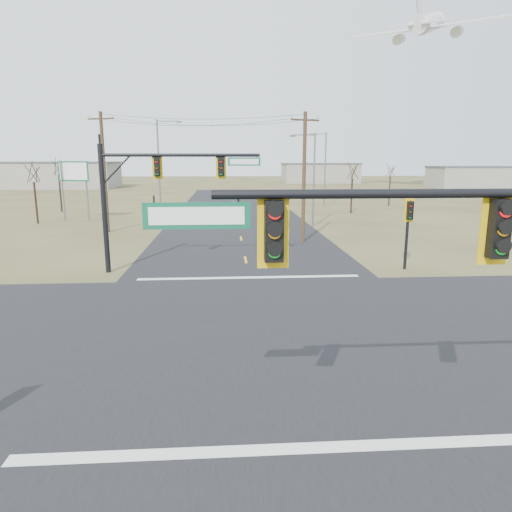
{
  "coord_description": "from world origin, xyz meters",
  "views": [
    {
      "loc": [
        -1.26,
        -16.41,
        6.31
      ],
      "look_at": [
        -0.08,
        1.0,
        2.6
      ],
      "focal_mm": 32.0,
      "sensor_mm": 36.0,
      "label": 1
    }
  ],
  "objects_px": {
    "pedestal_signal_ne": "(409,217)",
    "streetlight_a": "(312,175)",
    "bare_tree_a": "(33,172)",
    "utility_pole_near": "(304,176)",
    "bare_tree_d": "(391,170)",
    "mast_arm_far": "(157,181)",
    "streetlight_b": "(324,165)",
    "bare_tree_c": "(353,170)",
    "mast_arm_near": "(497,255)",
    "streetlight_c": "(161,161)",
    "bare_tree_b": "(58,166)",
    "highway_sign": "(74,179)",
    "utility_pole_far": "(104,171)"
  },
  "relations": [
    {
      "from": "bare_tree_c",
      "to": "streetlight_b",
      "type": "bearing_deg",
      "value": 102.82
    },
    {
      "from": "streetlight_a",
      "to": "bare_tree_a",
      "type": "bearing_deg",
      "value": 150.6
    },
    {
      "from": "mast_arm_far",
      "to": "bare_tree_b",
      "type": "xyz_separation_m",
      "value": [
        -16.28,
        31.58,
        0.32
      ]
    },
    {
      "from": "mast_arm_far",
      "to": "bare_tree_c",
      "type": "distance_m",
      "value": 33.61
    },
    {
      "from": "bare_tree_b",
      "to": "bare_tree_a",
      "type": "bearing_deg",
      "value": -83.25
    },
    {
      "from": "pedestal_signal_ne",
      "to": "bare_tree_d",
      "type": "height_order",
      "value": "bare_tree_d"
    },
    {
      "from": "mast_arm_far",
      "to": "utility_pole_near",
      "type": "relative_size",
      "value": 0.91
    },
    {
      "from": "streetlight_c",
      "to": "bare_tree_b",
      "type": "distance_m",
      "value": 12.36
    },
    {
      "from": "bare_tree_c",
      "to": "bare_tree_d",
      "type": "bearing_deg",
      "value": 47.17
    },
    {
      "from": "mast_arm_near",
      "to": "bare_tree_b",
      "type": "bearing_deg",
      "value": 116.13
    },
    {
      "from": "utility_pole_far",
      "to": "bare_tree_b",
      "type": "distance_m",
      "value": 19.2
    },
    {
      "from": "mast_arm_far",
      "to": "streetlight_b",
      "type": "height_order",
      "value": "streetlight_b"
    },
    {
      "from": "bare_tree_c",
      "to": "streetlight_a",
      "type": "bearing_deg",
      "value": -122.76
    },
    {
      "from": "mast_arm_far",
      "to": "streetlight_b",
      "type": "xyz_separation_m",
      "value": [
        17.02,
        35.71,
        0.34
      ]
    },
    {
      "from": "streetlight_a",
      "to": "streetlight_b",
      "type": "xyz_separation_m",
      "value": [
        5.07,
        18.51,
        0.61
      ]
    },
    {
      "from": "bare_tree_a",
      "to": "utility_pole_near",
      "type": "bearing_deg",
      "value": -26.38
    },
    {
      "from": "bare_tree_a",
      "to": "bare_tree_c",
      "type": "relative_size",
      "value": 1.0
    },
    {
      "from": "utility_pole_far",
      "to": "pedestal_signal_ne",
      "type": "bearing_deg",
      "value": -36.76
    },
    {
      "from": "bare_tree_a",
      "to": "bare_tree_b",
      "type": "xyz_separation_m",
      "value": [
        -1.25,
        10.59,
        0.37
      ]
    },
    {
      "from": "streetlight_b",
      "to": "streetlight_c",
      "type": "distance_m",
      "value": 21.5
    },
    {
      "from": "mast_arm_near",
      "to": "bare_tree_c",
      "type": "distance_m",
      "value": 47.11
    },
    {
      "from": "utility_pole_near",
      "to": "streetlight_a",
      "type": "bearing_deg",
      "value": 75.31
    },
    {
      "from": "streetlight_a",
      "to": "bare_tree_b",
      "type": "distance_m",
      "value": 31.68
    },
    {
      "from": "bare_tree_a",
      "to": "bare_tree_d",
      "type": "relative_size",
      "value": 1.07
    },
    {
      "from": "utility_pole_near",
      "to": "streetlight_c",
      "type": "relative_size",
      "value": 0.89
    },
    {
      "from": "mast_arm_near",
      "to": "pedestal_signal_ne",
      "type": "height_order",
      "value": "mast_arm_near"
    },
    {
      "from": "utility_pole_far",
      "to": "bare_tree_b",
      "type": "xyz_separation_m",
      "value": [
        -9.66,
        16.59,
        0.16
      ]
    },
    {
      "from": "streetlight_a",
      "to": "streetlight_c",
      "type": "height_order",
      "value": "streetlight_c"
    },
    {
      "from": "utility_pole_near",
      "to": "utility_pole_far",
      "type": "bearing_deg",
      "value": 158.99
    },
    {
      "from": "utility_pole_far",
      "to": "streetlight_a",
      "type": "height_order",
      "value": "utility_pole_far"
    },
    {
      "from": "pedestal_signal_ne",
      "to": "bare_tree_a",
      "type": "distance_m",
      "value": 36.39
    },
    {
      "from": "utility_pole_far",
      "to": "streetlight_b",
      "type": "height_order",
      "value": "utility_pole_far"
    },
    {
      "from": "mast_arm_near",
      "to": "streetlight_c",
      "type": "relative_size",
      "value": 0.94
    },
    {
      "from": "streetlight_c",
      "to": "bare_tree_a",
      "type": "bearing_deg",
      "value": -138.58
    },
    {
      "from": "mast_arm_near",
      "to": "streetlight_b",
      "type": "xyz_separation_m",
      "value": [
        8.43,
        53.84,
        0.87
      ]
    },
    {
      "from": "streetlight_b",
      "to": "bare_tree_a",
      "type": "relative_size",
      "value": 1.52
    },
    {
      "from": "utility_pole_near",
      "to": "bare_tree_c",
      "type": "height_order",
      "value": "utility_pole_near"
    },
    {
      "from": "streetlight_a",
      "to": "bare_tree_a",
      "type": "distance_m",
      "value": 27.23
    },
    {
      "from": "mast_arm_far",
      "to": "highway_sign",
      "type": "distance_m",
      "value": 25.76
    },
    {
      "from": "pedestal_signal_ne",
      "to": "streetlight_a",
      "type": "height_order",
      "value": "streetlight_a"
    },
    {
      "from": "utility_pole_far",
      "to": "bare_tree_d",
      "type": "bearing_deg",
      "value": 32.52
    },
    {
      "from": "utility_pole_far",
      "to": "bare_tree_d",
      "type": "xyz_separation_m",
      "value": [
        33.0,
        21.04,
        -0.46
      ]
    },
    {
      "from": "bare_tree_a",
      "to": "bare_tree_d",
      "type": "xyz_separation_m",
      "value": [
        41.4,
        15.05,
        -0.25
      ]
    },
    {
      "from": "highway_sign",
      "to": "bare_tree_a",
      "type": "bearing_deg",
      "value": -138.38
    },
    {
      "from": "mast_arm_far",
      "to": "highway_sign",
      "type": "bearing_deg",
      "value": 110.0
    },
    {
      "from": "mast_arm_near",
      "to": "bare_tree_d",
      "type": "distance_m",
      "value": 57.01
    },
    {
      "from": "bare_tree_c",
      "to": "mast_arm_far",
      "type": "bearing_deg",
      "value": -124.01
    },
    {
      "from": "utility_pole_near",
      "to": "bare_tree_a",
      "type": "height_order",
      "value": "utility_pole_near"
    },
    {
      "from": "streetlight_b",
      "to": "bare_tree_d",
      "type": "relative_size",
      "value": 1.63
    },
    {
      "from": "utility_pole_far",
      "to": "streetlight_c",
      "type": "bearing_deg",
      "value": 80.53
    }
  ]
}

